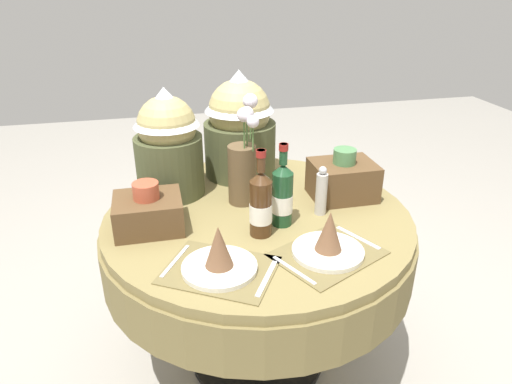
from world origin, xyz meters
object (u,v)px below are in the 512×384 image
place_setting_right (329,242)px  pepper_mill (321,192)px  wine_bottle_centre (282,195)px  woven_basket_side_left (148,212)px  gift_tub_back_left (168,139)px  flower_vase (243,164)px  wine_bottle_left (261,204)px  woven_basket_side_right (343,179)px  dining_table (258,244)px  gift_tub_back_centre (240,121)px  place_setting_left (219,258)px

place_setting_right → pepper_mill: 0.29m
wine_bottle_centre → woven_basket_side_left: wine_bottle_centre is taller
wine_bottle_centre → gift_tub_back_left: 0.54m
flower_vase → wine_bottle_left: bearing=-88.4°
flower_vase → wine_bottle_left: flower_vase is taller
woven_basket_side_right → pepper_mill: bearing=-138.8°
dining_table → wine_bottle_left: 0.30m
flower_vase → woven_basket_side_left: flower_vase is taller
pepper_mill → woven_basket_side_left: 0.65m
wine_bottle_centre → woven_basket_side_right: bearing=28.3°
wine_bottle_left → gift_tub_back_centre: bearing=86.2°
flower_vase → wine_bottle_centre: size_ratio=1.35×
gift_tub_back_left → place_setting_left: bearing=-80.0°
dining_table → wine_bottle_left: bearing=-99.2°
gift_tub_back_left → woven_basket_side_right: 0.73m
place_setting_right → pepper_mill: bearing=75.0°
place_setting_left → gift_tub_back_centre: size_ratio=0.89×
place_setting_right → wine_bottle_centre: bearing=111.6°
wine_bottle_left → wine_bottle_centre: bearing=30.4°
wine_bottle_left → wine_bottle_centre: 0.11m
pepper_mill → dining_table: bearing=167.9°
wine_bottle_left → flower_vase: bearing=91.6°
place_setting_left → woven_basket_side_right: (0.58, 0.41, 0.03)m
wine_bottle_left → woven_basket_side_right: bearing=28.8°
flower_vase → gift_tub_back_centre: size_ratio=0.89×
place_setting_left → wine_bottle_left: (0.18, 0.19, 0.07)m
gift_tub_back_centre → woven_basket_side_left: bearing=-135.0°
place_setting_right → woven_basket_side_right: bearing=62.0°
flower_vase → gift_tub_back_left: 0.32m
place_setting_right → gift_tub_back_centre: (-0.15, 0.74, 0.20)m
place_setting_right → woven_basket_side_left: size_ratio=1.74×
dining_table → wine_bottle_centre: bearing=-53.8°
flower_vase → gift_tub_back_left: (-0.28, 0.15, 0.07)m
flower_vase → gift_tub_back_centre: bearing=81.3°
woven_basket_side_left → flower_vase: bearing=19.8°
place_setting_right → woven_basket_side_right: 0.45m
place_setting_left → wine_bottle_left: size_ratio=1.33×
pepper_mill → woven_basket_side_right: (0.14, 0.12, -0.01)m
woven_basket_side_right → wine_bottle_centre: bearing=-151.7°
place_setting_right → flower_vase: 0.50m
place_setting_left → flower_vase: bearing=69.6°
gift_tub_back_left → wine_bottle_left: bearing=-55.5°
place_setting_left → wine_bottle_left: 0.27m
wine_bottle_centre → flower_vase: bearing=115.3°
pepper_mill → gift_tub_back_centre: 0.53m
place_setting_left → flower_vase: flower_vase is taller
gift_tub_back_left → gift_tub_back_centre: bearing=23.4°
place_setting_right → gift_tub_back_centre: gift_tub_back_centre is taller
place_setting_right → flower_vase: bearing=113.4°
pepper_mill → woven_basket_side_left: pepper_mill is taller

